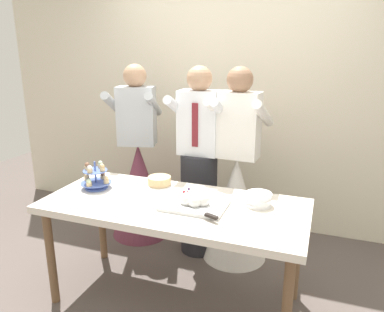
{
  "coord_description": "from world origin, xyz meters",
  "views": [
    {
      "loc": [
        0.93,
        -2.16,
        1.79
      ],
      "look_at": [
        0.08,
        0.15,
        1.07
      ],
      "focal_mm": 34.7,
      "sensor_mm": 36.0,
      "label": 1
    }
  ],
  "objects_px": {
    "round_cake": "(159,182)",
    "person_guest": "(139,178)",
    "person_groom": "(199,173)",
    "cupcake_stand": "(96,178)",
    "main_cake_tray": "(195,201)",
    "plate_stack": "(258,199)",
    "person_bride": "(236,195)",
    "dessert_table": "(174,213)"
  },
  "relations": [
    {
      "from": "round_cake",
      "to": "dessert_table",
      "type": "bearing_deg",
      "value": -48.64
    },
    {
      "from": "plate_stack",
      "to": "person_bride",
      "type": "bearing_deg",
      "value": 116.15
    },
    {
      "from": "main_cake_tray",
      "to": "plate_stack",
      "type": "distance_m",
      "value": 0.43
    },
    {
      "from": "person_bride",
      "to": "cupcake_stand",
      "type": "bearing_deg",
      "value": -143.07
    },
    {
      "from": "person_guest",
      "to": "person_groom",
      "type": "bearing_deg",
      "value": -9.19
    },
    {
      "from": "person_groom",
      "to": "round_cake",
      "type": "bearing_deg",
      "value": -108.48
    },
    {
      "from": "person_groom",
      "to": "person_bride",
      "type": "xyz_separation_m",
      "value": [
        0.33,
        0.01,
        -0.16
      ]
    },
    {
      "from": "cupcake_stand",
      "to": "person_guest",
      "type": "height_order",
      "value": "person_guest"
    },
    {
      "from": "cupcake_stand",
      "to": "main_cake_tray",
      "type": "relative_size",
      "value": 0.54
    },
    {
      "from": "dessert_table",
      "to": "round_cake",
      "type": "relative_size",
      "value": 7.5
    },
    {
      "from": "main_cake_tray",
      "to": "cupcake_stand",
      "type": "bearing_deg",
      "value": 175.33
    },
    {
      "from": "main_cake_tray",
      "to": "person_guest",
      "type": "distance_m",
      "value": 1.24
    },
    {
      "from": "person_groom",
      "to": "person_guest",
      "type": "distance_m",
      "value": 0.68
    },
    {
      "from": "round_cake",
      "to": "person_groom",
      "type": "distance_m",
      "value": 0.5
    },
    {
      "from": "main_cake_tray",
      "to": "person_groom",
      "type": "distance_m",
      "value": 0.78
    },
    {
      "from": "round_cake",
      "to": "person_guest",
      "type": "relative_size",
      "value": 0.14
    },
    {
      "from": "main_cake_tray",
      "to": "round_cake",
      "type": "relative_size",
      "value": 1.78
    },
    {
      "from": "round_cake",
      "to": "person_bride",
      "type": "xyz_separation_m",
      "value": [
        0.49,
        0.48,
        -0.23
      ]
    },
    {
      "from": "dessert_table",
      "to": "person_guest",
      "type": "relative_size",
      "value": 1.08
    },
    {
      "from": "person_guest",
      "to": "dessert_table",
      "type": "bearing_deg",
      "value": -49.33
    },
    {
      "from": "main_cake_tray",
      "to": "person_bride",
      "type": "relative_size",
      "value": 0.26
    },
    {
      "from": "plate_stack",
      "to": "person_guest",
      "type": "height_order",
      "value": "person_guest"
    },
    {
      "from": "person_bride",
      "to": "person_guest",
      "type": "height_order",
      "value": "same"
    },
    {
      "from": "plate_stack",
      "to": "person_guest",
      "type": "bearing_deg",
      "value": 151.83
    },
    {
      "from": "cupcake_stand",
      "to": "plate_stack",
      "type": "bearing_deg",
      "value": 5.06
    },
    {
      "from": "round_cake",
      "to": "person_bride",
      "type": "relative_size",
      "value": 0.14
    },
    {
      "from": "dessert_table",
      "to": "person_groom",
      "type": "bearing_deg",
      "value": 95.57
    },
    {
      "from": "dessert_table",
      "to": "person_bride",
      "type": "distance_m",
      "value": 0.8
    },
    {
      "from": "plate_stack",
      "to": "person_bride",
      "type": "relative_size",
      "value": 0.11
    },
    {
      "from": "round_cake",
      "to": "person_groom",
      "type": "xyz_separation_m",
      "value": [
        0.16,
        0.47,
        -0.06
      ]
    },
    {
      "from": "person_bride",
      "to": "person_guest",
      "type": "bearing_deg",
      "value": 174.4
    },
    {
      "from": "cupcake_stand",
      "to": "plate_stack",
      "type": "height_order",
      "value": "cupcake_stand"
    },
    {
      "from": "main_cake_tray",
      "to": "person_bride",
      "type": "xyz_separation_m",
      "value": [
        0.11,
        0.76,
        -0.23
      ]
    },
    {
      "from": "person_groom",
      "to": "person_guest",
      "type": "bearing_deg",
      "value": 170.81
    },
    {
      "from": "main_cake_tray",
      "to": "plate_stack",
      "type": "bearing_deg",
      "value": 23.79
    },
    {
      "from": "plate_stack",
      "to": "cupcake_stand",
      "type": "bearing_deg",
      "value": -174.94
    },
    {
      "from": "main_cake_tray",
      "to": "plate_stack",
      "type": "relative_size",
      "value": 2.33
    },
    {
      "from": "dessert_table",
      "to": "person_bride",
      "type": "relative_size",
      "value": 1.08
    },
    {
      "from": "dessert_table",
      "to": "person_bride",
      "type": "height_order",
      "value": "person_bride"
    },
    {
      "from": "main_cake_tray",
      "to": "person_guest",
      "type": "xyz_separation_m",
      "value": [
        -0.88,
        0.85,
        -0.23
      ]
    },
    {
      "from": "person_groom",
      "to": "cupcake_stand",
      "type": "bearing_deg",
      "value": -130.64
    },
    {
      "from": "dessert_table",
      "to": "round_cake",
      "type": "distance_m",
      "value": 0.36
    }
  ]
}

